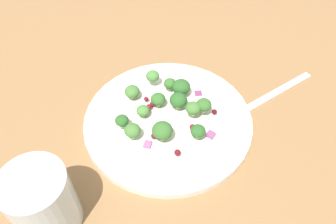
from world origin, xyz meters
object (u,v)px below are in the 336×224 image
Objects in this scene: plate at (168,120)px; water_glass at (42,202)px; broccoli_floret_0 at (143,111)px; broccoli_floret_1 at (181,87)px; broccoli_floret_2 at (204,105)px; fork at (266,98)px.

plate is 21.61cm from water_glass.
water_glass is (3.58, 18.78, 2.08)cm from broccoli_floret_0.
broccoli_floret_1 is 5.25cm from broccoli_floret_2.
broccoli_floret_0 is 7.46cm from broccoli_floret_1.
broccoli_floret_2 is (-4.62, -2.88, 2.52)cm from plate.
plate is 8.74× the size of broccoli_floret_1.
fork is at bearing -122.45° from water_glass.
broccoli_floret_2 is (-4.65, 2.41, 0.29)cm from broccoli_floret_1.
water_glass is (19.90, 31.29, 4.46)cm from fork.
water_glass reaches higher than plate.
broccoli_floret_2 reaches higher than plate.
broccoli_floret_0 is at bearing 37.48° from fork.
fork is at bearing -142.52° from broccoli_floret_0.
broccoli_floret_1 is (-3.54, -6.55, 0.47)cm from broccoli_floret_0.
broccoli_floret_1 reaches higher than fork.
fork is 1.77× the size of water_glass.
water_glass is at bearing 62.81° from broccoli_floret_2.
broccoli_floret_2 is at bearing -117.19° from water_glass.
fork is at bearing -134.14° from broccoli_floret_2.
broccoli_floret_1 is at bearing -89.62° from plate.
water_glass reaches higher than fork.
broccoli_floret_0 is 0.21× the size of water_glass.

